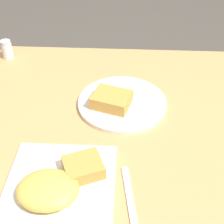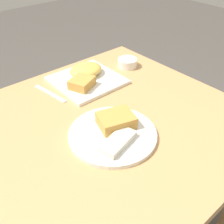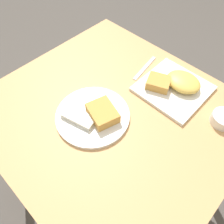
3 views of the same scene
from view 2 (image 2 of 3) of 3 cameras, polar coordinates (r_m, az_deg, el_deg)
The scene contains 5 objects.
dining_table at distance 0.94m, azimuth -1.32°, elevation -5.85°, with size 0.93×0.86×0.70m.
plate_square_near at distance 1.10m, azimuth -5.69°, elevation 7.68°, with size 0.26×0.26×0.06m.
plate_oval_far at distance 0.82m, azimuth 0.35°, elevation -4.28°, with size 0.28×0.28×0.05m.
sauce_ramekin at distance 1.21m, azimuth 3.38°, elevation 10.69°, with size 0.09×0.09×0.04m.
butter_knife at distance 1.05m, azimuth -13.33°, elevation 3.95°, with size 0.04×0.18×0.00m.
Camera 2 is at (0.43, 0.54, 1.26)m, focal length 42.00 mm.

